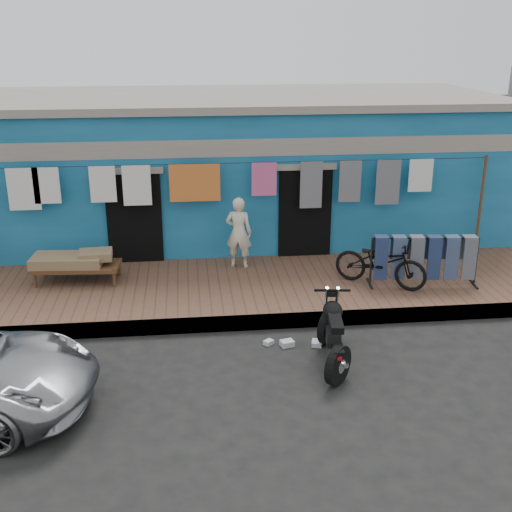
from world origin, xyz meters
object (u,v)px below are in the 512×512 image
Objects in this scene: seated_person at (239,232)px; jeans_rack at (424,260)px; motorcycle at (334,332)px; charpoy at (78,267)px; bicycle at (381,257)px.

seated_person is 0.69× the size of jeans_rack.
charpoy is at bearing 149.88° from motorcycle.
motorcycle is 3.20m from jeans_rack.
bicycle reaches higher than motorcycle.
motorcycle is at bearing -177.20° from bicycle.
motorcycle is 0.78× the size of jeans_rack.
bicycle is at bearing 170.28° from seated_person.
jeans_rack reaches higher than motorcycle.
bicycle is 1.06× the size of motorcycle.
motorcycle is at bearing -37.12° from charpoy.
jeans_rack is at bearing 175.14° from seated_person.
seated_person is at bearing 114.00° from motorcycle.
jeans_rack is at bearing 52.98° from motorcycle.
charpoy is at bearing 115.32° from bicycle.
jeans_rack is (3.33, -1.36, -0.23)m from seated_person.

